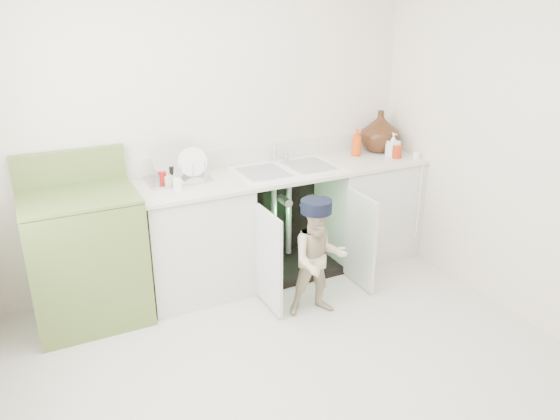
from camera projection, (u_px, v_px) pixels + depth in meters
name	position (u px, v px, depth m)	size (l,w,h in m)	color
ground	(295.00, 366.00, 3.49)	(3.50, 3.50, 0.00)	beige
room_shell	(298.00, 180.00, 3.03)	(6.00, 5.50, 1.26)	silver
counter_run	(290.00, 216.00, 4.56)	(2.44, 1.02, 1.26)	silver
avocado_stove	(86.00, 256.00, 3.85)	(0.77, 0.65, 1.19)	olive
repair_worker	(319.00, 257.00, 3.92)	(0.49, 0.58, 0.89)	beige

